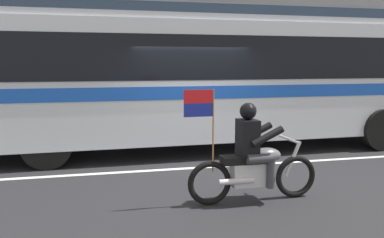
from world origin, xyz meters
name	(u,v)px	position (x,y,z in m)	size (l,w,h in m)	color
ground_plane	(192,161)	(0.00, 0.00, 0.00)	(60.00, 60.00, 0.00)	black
sidewalk_curb	(161,123)	(0.00, 5.10, 0.07)	(28.00, 3.80, 0.15)	#B7B2A8
lane_center_stripe	(199,168)	(0.00, -0.60, 0.00)	(26.60, 0.14, 0.01)	silver
transit_bus	(225,74)	(1.12, 1.19, 1.88)	(13.52, 2.88, 3.22)	silver
motorcycle_with_rider	(253,160)	(0.37, -2.68, 0.67)	(2.20, 0.64, 1.78)	black
fire_hydrant	(268,112)	(3.55, 4.01, 0.52)	(0.22, 0.30, 0.75)	gold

